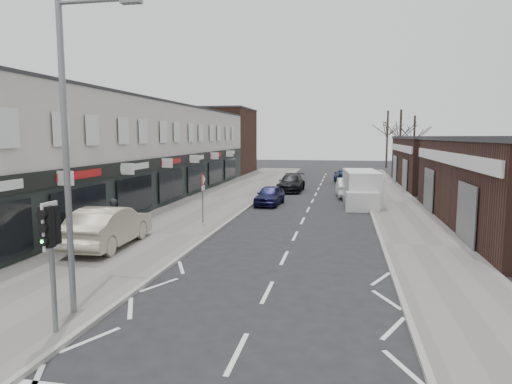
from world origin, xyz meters
The scene contains 20 objects.
ground centered at (0.00, 0.00, 0.00)m, with size 160.00×160.00×0.00m, color black.
pavement_left centered at (-6.75, 22.00, 0.06)m, with size 5.50×64.00×0.12m, color slate.
pavement_right centered at (5.75, 22.00, 0.06)m, with size 3.50×64.00×0.12m, color slate.
shop_terrace_left centered at (-13.50, 19.50, 3.55)m, with size 8.00×41.00×7.10m, color beige.
brick_block_far centered at (-13.50, 45.00, 4.00)m, with size 8.00×10.00×8.00m, color #42251C.
right_unit_far centered at (12.50, 34.00, 2.25)m, with size 10.00×16.00×4.50m, color #361F18.
tree_far_a centered at (9.00, 48.00, 0.00)m, with size 3.60×3.60×8.00m, color #382D26, non-canonical shape.
tree_far_b centered at (11.50, 54.00, 0.00)m, with size 3.60×3.60×7.50m, color #382D26, non-canonical shape.
tree_far_c centered at (8.50, 60.00, 0.00)m, with size 3.60×3.60×8.50m, color #382D26, non-canonical shape.
traffic_light centered at (-4.40, -2.02, 2.41)m, with size 0.28×0.60×3.10m.
street_lamp centered at (-4.53, -0.80, 4.62)m, with size 2.23×0.22×8.00m.
warning_sign centered at (-5.16, 12.00, 2.20)m, with size 0.12×0.80×2.70m.
white_van centered at (3.40, 20.66, 1.12)m, with size 2.56×6.23×2.37m.
sedan_on_pavement centered at (-7.41, 6.02, 0.97)m, with size 1.80×5.17×1.70m, color #AAA188.
pedestrian centered at (-7.73, 7.14, 1.05)m, with size 0.68×0.45×1.87m, color black.
parked_car_left_a centered at (-2.77, 19.52, 0.67)m, with size 1.58×3.94×1.34m, color #121339.
parked_car_left_b centered at (-2.20, 27.59, 0.72)m, with size 2.02×4.96×1.44m, color black.
parked_car_right_a centered at (2.52, 24.80, 0.75)m, with size 1.59×4.57×1.50m, color white.
parked_car_right_b centered at (3.50, 27.67, 0.67)m, with size 1.59×3.94×1.34m, color black.
parked_car_right_c centered at (2.33, 35.35, 0.74)m, with size 2.06×5.08×1.47m, color #111C38.
Camera 1 is at (2.19, -11.20, 4.71)m, focal length 32.00 mm.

